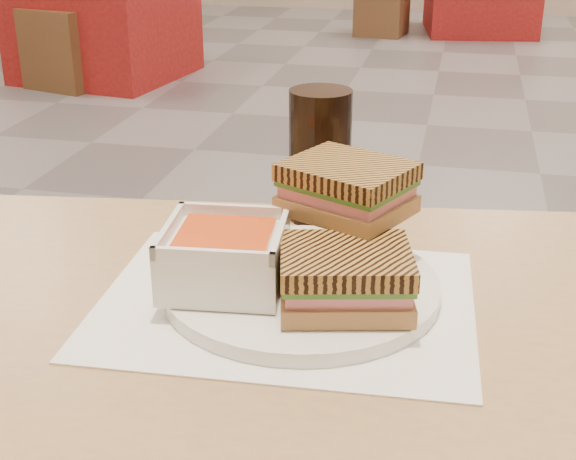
% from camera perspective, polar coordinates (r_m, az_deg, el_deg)
% --- Properties ---
extents(tray_liner, '(0.36, 0.29, 0.00)m').
position_cam_1_polar(tray_liner, '(0.75, -0.14, -5.16)').
color(tray_liner, white).
rests_on(tray_liner, main_table).
extents(plate, '(0.26, 0.26, 0.01)m').
position_cam_1_polar(plate, '(0.76, 0.97, -4.02)').
color(plate, white).
rests_on(plate, tray_liner).
extents(soup_bowl, '(0.12, 0.12, 0.06)m').
position_cam_1_polar(soup_bowl, '(0.74, -4.51, -2.00)').
color(soup_bowl, white).
rests_on(soup_bowl, plate).
extents(panini_lower, '(0.13, 0.12, 0.05)m').
position_cam_1_polar(panini_lower, '(0.71, 4.11, -3.38)').
color(panini_lower, '#A47B41').
rests_on(panini_lower, plate).
extents(panini_upper, '(0.14, 0.13, 0.05)m').
position_cam_1_polar(panini_upper, '(0.77, 4.23, 2.99)').
color(panini_upper, '#A47B41').
rests_on(panini_upper, panini_lower).
extents(cola_glass, '(0.07, 0.07, 0.15)m').
position_cam_1_polar(cola_glass, '(0.92, 2.28, 5.29)').
color(cola_glass, black).
rests_on(cola_glass, main_table).
extents(bg_table_0, '(1.00, 1.00, 0.77)m').
position_cam_1_polar(bg_table_0, '(5.10, -12.99, 14.83)').
color(bg_table_0, maroon).
rests_on(bg_table_0, ground).
extents(bg_chair_0r, '(0.50, 0.50, 0.45)m').
position_cam_1_polar(bg_chair_0r, '(4.93, -15.26, 12.45)').
color(bg_chair_0r, brown).
rests_on(bg_chair_0r, ground).
extents(bg_chair_2l, '(0.41, 0.41, 0.41)m').
position_cam_1_polar(bg_chair_2l, '(6.49, 6.71, 15.40)').
color(bg_chair_2l, brown).
rests_on(bg_chair_2l, ground).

